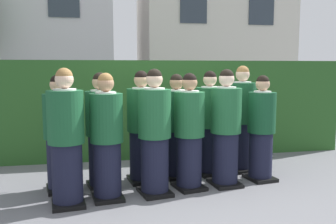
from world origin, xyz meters
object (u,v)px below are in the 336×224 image
Objects in this scene: student_front_row_3 at (189,134)px; student_front_row_5 at (261,131)px; student_rear_row_0 at (59,136)px; student_front_row_2 at (155,135)px; student_rear_row_4 at (209,125)px; student_front_row_4 at (226,131)px; student_front_row_1 at (107,140)px; student_rear_row_2 at (142,129)px; student_front_row_0 at (66,141)px; student_rear_row_1 at (101,133)px; student_rear_row_5 at (241,121)px; student_rear_row_3 at (176,129)px.

student_front_row_5 is at bearing 8.74° from student_front_row_3.
student_rear_row_0 is at bearing 178.20° from student_front_row_5.
student_front_row_2 reaches higher than student_rear_row_4.
student_front_row_1 is at bearing -172.11° from student_front_row_4.
student_front_row_1 is 0.99× the size of student_rear_row_2.
student_front_row_2 is at bearing -170.46° from student_front_row_4.
student_front_row_2 is (1.10, 0.18, -0.01)m from student_front_row_0.
student_rear_row_2 is at bearing 99.20° from student_front_row_2.
student_rear_row_1 is (-1.72, 0.25, -0.02)m from student_front_row_4.
student_front_row_0 is 1.26m from student_rear_row_2.
student_front_row_2 is 0.52m from student_front_row_3.
student_rear_row_1 is 2.29m from student_rear_row_5.
student_front_row_1 is 0.97× the size of student_front_row_4.
student_front_row_2 is 0.59m from student_rear_row_2.
student_rear_row_2 is at bearing -170.94° from student_rear_row_4.
student_rear_row_5 is at bearing 10.11° from student_rear_row_4.
student_rear_row_0 is 0.97× the size of student_rear_row_2.
student_front_row_2 is at bearing -151.24° from student_rear_row_5.
student_rear_row_1 is (0.55, 0.03, 0.01)m from student_rear_row_0.
student_front_row_4 reaches higher than student_rear_row_1.
student_front_row_1 is at bearing -145.60° from student_rear_row_3.
student_rear_row_4 is at bearing 52.05° from student_front_row_3.
student_rear_row_4 reaches higher than student_front_row_5.
student_rear_row_0 is 0.55m from student_rear_row_1.
student_front_row_5 is at bearing -3.02° from student_rear_row_1.
student_rear_row_4 is (1.61, 0.81, 0.01)m from student_front_row_1.
student_rear_row_0 is (-2.88, 0.09, 0.01)m from student_front_row_5.
student_front_row_1 is 1.03× the size of student_front_row_5.
student_rear_row_1 is at bearing 147.70° from student_front_row_2.
student_rear_row_3 is (0.44, 0.67, -0.04)m from student_front_row_2.
student_rear_row_5 is (2.67, 1.04, 0.02)m from student_front_row_0.
student_rear_row_1 is 0.99× the size of student_rear_row_2.
student_front_row_0 reaches higher than student_front_row_1.
student_front_row_1 is 0.62m from student_front_row_2.
student_front_row_3 is at bearing -83.82° from student_rear_row_3.
student_front_row_0 is 2.86m from student_rear_row_5.
student_front_row_2 is at bearing -165.33° from student_front_row_3.
student_front_row_3 is 0.79m from student_rear_row_4.
student_rear_row_2 reaches higher than student_rear_row_0.
student_rear_row_3 is (1.55, 0.85, -0.05)m from student_front_row_0.
student_rear_row_5 is at bearing 9.42° from student_rear_row_2.
student_front_row_4 is 1.05× the size of student_rear_row_0.
student_rear_row_4 is 0.58m from student_rear_row_5.
student_front_row_4 reaches higher than student_rear_row_0.
student_front_row_4 reaches higher than student_front_row_5.
student_rear_row_2 is 1.68m from student_rear_row_5.
student_front_row_3 is at bearing -175.38° from student_front_row_4.
student_rear_row_0 is at bearing -170.84° from student_rear_row_4.
student_front_row_0 reaches higher than student_front_row_2.
student_rear_row_2 is at bearing 160.25° from student_front_row_4.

